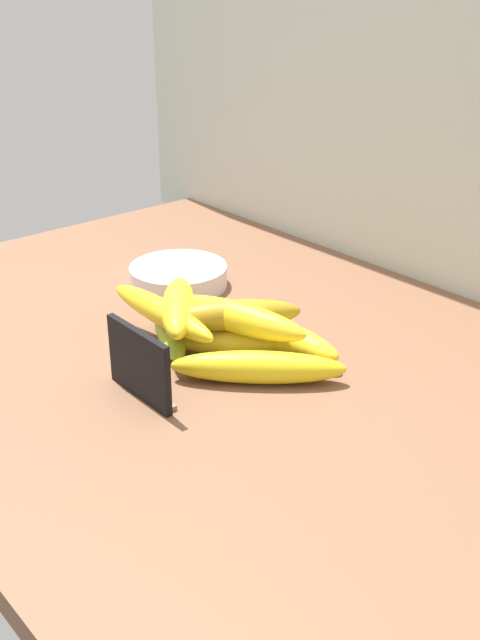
{
  "coord_description": "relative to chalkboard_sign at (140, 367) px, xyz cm",
  "views": [
    {
      "loc": [
        66.32,
        -52.52,
        47.75
      ],
      "look_at": [
        3.67,
        1.4,
        8.0
      ],
      "focal_mm": 42.48,
      "sensor_mm": 36.0,
      "label": 1
    }
  ],
  "objects": [
    {
      "name": "counter_top",
      "position": [
        -3.64,
        13.23,
        -5.36
      ],
      "size": [
        110.0,
        76.0,
        3.0
      ],
      "primitive_type": "cube",
      "color": "brown",
      "rests_on": "ground"
    },
    {
      "name": "banana_8",
      "position": [
        -7.44,
        10.88,
        1.43
      ],
      "size": [
        15.44,
        13.33,
        4.1
      ],
      "primitive_type": "ellipsoid",
      "rotation": [
        0.0,
        0.0,
        5.62
      ],
      "color": "yellow",
      "rests_on": "banana_3"
    },
    {
      "name": "banana_2",
      "position": [
        2.38,
        18.8,
        -1.71
      ],
      "size": [
        18.02,
        7.69,
        4.3
      ],
      "primitive_type": "ellipsoid",
      "rotation": [
        0.0,
        0.0,
        0.2
      ],
      "color": "yellow",
      "rests_on": "counter_top"
    },
    {
      "name": "banana_0",
      "position": [
        6.15,
        12.16,
        -1.92
      ],
      "size": [
        16.83,
        17.46,
        3.88
      ],
      "primitive_type": "ellipsoid",
      "rotation": [
        0.0,
        0.0,
        0.81
      ],
      "color": "yellow",
      "rests_on": "counter_top"
    },
    {
      "name": "banana_3",
      "position": [
        -8.57,
        10.13,
        -2.24
      ],
      "size": [
        15.48,
        10.04,
        3.23
      ],
      "primitive_type": "ellipsoid",
      "rotation": [
        0.0,
        0.0,
        5.81
      ],
      "color": "#9ABE2B",
      "rests_on": "counter_top"
    },
    {
      "name": "fruit_bowl",
      "position": [
        -22.94,
        22.22,
        -2.27
      ],
      "size": [
        14.62,
        14.62,
        3.18
      ],
      "primitive_type": "cylinder",
      "color": "silver",
      "rests_on": "counter_top"
    },
    {
      "name": "banana_6",
      "position": [
        -0.19,
        14.59,
        1.39
      ],
      "size": [
        18.89,
        9.06,
        3.89
      ],
      "primitive_type": "ellipsoid",
      "rotation": [
        0.0,
        0.0,
        3.43
      ],
      "color": "yellow",
      "rests_on": "banana_4"
    },
    {
      "name": "banana_7",
      "position": [
        -1.24,
        14.76,
        1.34
      ],
      "size": [
        12.01,
        16.17,
        3.77
      ],
      "primitive_type": "ellipsoid",
      "rotation": [
        0.0,
        0.0,
        4.16
      ],
      "color": "#A58119",
      "rests_on": "banana_4"
    },
    {
      "name": "back_wall",
      "position": [
        -3.64,
        52.23,
        28.14
      ],
      "size": [
        130.0,
        2.0,
        70.0
      ],
      "primitive_type": "cube",
      "color": "silver",
      "rests_on": "ground"
    },
    {
      "name": "chalkboard_sign",
      "position": [
        0.0,
        0.0,
        0.0
      ],
      "size": [
        11.0,
        1.8,
        8.4
      ],
      "color": "black",
      "rests_on": "counter_top"
    },
    {
      "name": "banana_4",
      "position": [
        -0.43,
        14.75,
        -2.2
      ],
      "size": [
        14.49,
        14.63,
        3.31
      ],
      "primitive_type": "ellipsoid",
      "rotation": [
        0.0,
        0.0,
        3.93
      ],
      "color": "yellow",
      "rests_on": "counter_top"
    },
    {
      "name": "banana_1",
      "position": [
        -1.94,
        18.9,
        -1.91
      ],
      "size": [
        21.07,
        9.76,
        3.9
      ],
      "primitive_type": "ellipsoid",
      "rotation": [
        0.0,
        0.0,
        3.44
      ],
      "color": "#A9BA28",
      "rests_on": "counter_top"
    },
    {
      "name": "banana_5",
      "position": [
        -8.29,
        8.9,
        1.02
      ],
      "size": [
        20.22,
        3.34,
        3.28
      ],
      "primitive_type": "ellipsoid",
      "rotation": [
        0.0,
        0.0,
        6.29
      ],
      "color": "yellow",
      "rests_on": "banana_3"
    }
  ]
}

